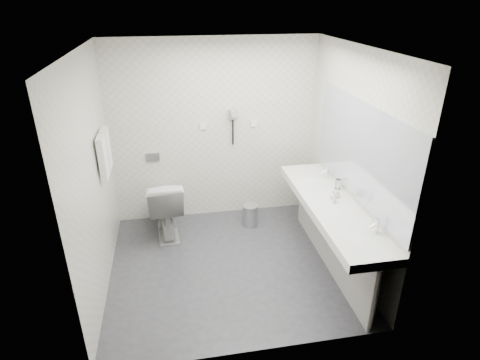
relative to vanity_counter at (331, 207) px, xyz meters
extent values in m
plane|color=#2F2E34|center=(-1.12, 0.20, -0.80)|extent=(2.80, 2.80, 0.00)
plane|color=silver|center=(-1.12, 0.20, 1.70)|extent=(2.80, 2.80, 0.00)
plane|color=beige|center=(-1.12, 1.50, 0.45)|extent=(2.80, 0.00, 2.80)
plane|color=beige|center=(-1.12, -1.10, 0.45)|extent=(2.80, 0.00, 2.80)
plane|color=beige|center=(-2.52, 0.20, 0.45)|extent=(0.00, 2.60, 2.60)
plane|color=beige|center=(0.27, 0.20, 0.45)|extent=(0.00, 2.60, 2.60)
cube|color=silver|center=(0.00, 0.00, 0.00)|extent=(0.55, 2.20, 0.10)
cube|color=#9B9692|center=(0.02, 0.00, -0.42)|extent=(0.03, 2.15, 0.75)
cylinder|color=silver|center=(0.05, -1.04, -0.42)|extent=(0.06, 0.06, 0.75)
cylinder|color=silver|center=(0.05, 1.04, -0.42)|extent=(0.06, 0.06, 0.75)
cube|color=#B2BCC6|center=(0.26, 0.00, 0.65)|extent=(0.02, 2.20, 1.05)
ellipsoid|color=silver|center=(0.00, -0.65, 0.04)|extent=(0.40, 0.31, 0.05)
ellipsoid|color=silver|center=(0.00, 0.65, 0.04)|extent=(0.40, 0.31, 0.05)
cylinder|color=silver|center=(0.19, -0.65, 0.12)|extent=(0.04, 0.04, 0.15)
cylinder|color=silver|center=(0.19, 0.65, 0.12)|extent=(0.04, 0.04, 0.15)
imported|color=beige|center=(0.11, 0.12, 0.11)|extent=(0.05, 0.05, 0.11)
imported|color=beige|center=(0.05, 0.10, 0.10)|extent=(0.10, 0.10, 0.09)
imported|color=beige|center=(0.03, 0.00, 0.11)|extent=(0.06, 0.06, 0.13)
cylinder|color=silver|center=(0.21, 0.32, 0.11)|extent=(0.08, 0.08, 0.12)
imported|color=silver|center=(-1.86, 1.06, -0.39)|extent=(0.51, 0.84, 0.82)
cube|color=#B2B5BA|center=(-1.98, 1.49, 0.15)|extent=(0.18, 0.02, 0.12)
cylinder|color=#B2B5BA|center=(-0.70, 1.06, -0.65)|extent=(0.25, 0.25, 0.30)
cylinder|color=#B2B5BA|center=(-0.70, 1.06, -0.49)|extent=(0.21, 0.21, 0.02)
cylinder|color=silver|center=(-2.47, 0.75, 0.75)|extent=(0.02, 0.62, 0.02)
cube|color=silver|center=(-2.46, 0.61, 0.53)|extent=(0.07, 0.24, 0.48)
cube|color=silver|center=(-2.46, 0.89, 0.53)|extent=(0.07, 0.24, 0.48)
cube|color=#939298|center=(-0.88, 1.47, 0.70)|extent=(0.10, 0.04, 0.14)
cylinder|color=#939298|center=(-0.88, 1.40, 0.73)|extent=(0.08, 0.14, 0.08)
cylinder|color=black|center=(-0.88, 1.46, 0.45)|extent=(0.02, 0.02, 0.35)
cube|color=silver|center=(-1.27, 1.49, 0.55)|extent=(0.09, 0.02, 0.09)
cube|color=silver|center=(-0.57, 1.49, 0.55)|extent=(0.09, 0.02, 0.09)
camera|label=1|loc=(-1.70, -3.66, 2.16)|focal=29.72mm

